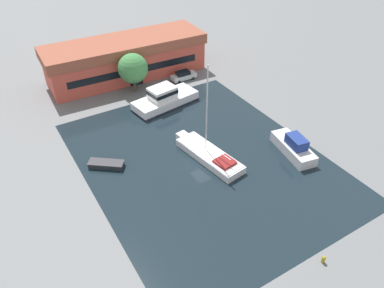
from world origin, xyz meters
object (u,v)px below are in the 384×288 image
object	(u,v)px
parked_car	(184,76)
small_dinghy	(106,164)
warehouse_building	(126,58)
quay_tree_near_building	(133,68)
sailboat_moored	(209,154)
cabin_boat	(294,147)
motor_cruiser	(164,99)

from	to	relation	value
parked_car	small_dinghy	xyz separation A→B (m)	(-20.79, -15.90, -0.48)
warehouse_building	quay_tree_near_building	bearing A→B (deg)	-100.00
sailboat_moored	cabin_boat	distance (m)	11.46
cabin_boat	sailboat_moored	bearing A→B (deg)	164.47
quay_tree_near_building	small_dinghy	size ratio (longest dim) A/B	1.48
warehouse_building	cabin_boat	distance (m)	34.66
cabin_boat	warehouse_building	bearing A→B (deg)	116.39
quay_tree_near_building	parked_car	size ratio (longest dim) A/B	1.47
quay_tree_near_building	small_dinghy	world-z (taller)	quay_tree_near_building
sailboat_moored	small_dinghy	distance (m)	13.37
parked_car	motor_cruiser	world-z (taller)	motor_cruiser
warehouse_building	motor_cruiser	size ratio (longest dim) A/B	2.56
small_dinghy	sailboat_moored	bearing A→B (deg)	103.74
quay_tree_near_building	sailboat_moored	size ratio (longest dim) A/B	0.51
small_dinghy	motor_cruiser	bearing A→B (deg)	163.17
small_dinghy	quay_tree_near_building	bearing A→B (deg)	-177.11
parked_car	sailboat_moored	size ratio (longest dim) A/B	0.35
parked_car	quay_tree_near_building	bearing A→B (deg)	-94.11
sailboat_moored	cabin_boat	world-z (taller)	sailboat_moored
sailboat_moored	small_dinghy	bearing A→B (deg)	147.43
small_dinghy	parked_car	bearing A→B (deg)	165.05
motor_cruiser	warehouse_building	bearing A→B (deg)	-5.06
parked_car	sailboat_moored	world-z (taller)	sailboat_moored
parked_car	motor_cruiser	distance (m)	9.41
motor_cruiser	cabin_boat	xyz separation A→B (m)	(8.88, -20.13, -0.16)
parked_car	sailboat_moored	bearing A→B (deg)	-21.85
warehouse_building	quay_tree_near_building	world-z (taller)	warehouse_building
quay_tree_near_building	sailboat_moored	distance (m)	22.30
warehouse_building	sailboat_moored	size ratio (longest dim) A/B	2.20
parked_car	sailboat_moored	xyz separation A→B (m)	(-8.57, -21.32, -0.23)
quay_tree_near_building	parked_car	distance (m)	9.91
small_dinghy	cabin_boat	distance (m)	24.83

